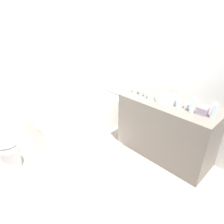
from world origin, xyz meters
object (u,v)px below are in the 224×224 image
at_px(tissue_box, 203,110).
at_px(bath_mat, 102,145).
at_px(water_bottle_4, 179,100).
at_px(water_bottle_5, 142,87).
at_px(drinking_glass_0, 187,105).
at_px(sink_faucet, 173,95).
at_px(water_bottle_3, 135,87).
at_px(bathtub, 78,118).
at_px(drinking_glass_1, 150,96).
at_px(sink_basin, 166,99).
at_px(toilet, 5,146).
at_px(water_bottle_1, 214,111).
at_px(water_bottle_0, 147,91).
at_px(water_bottle_2, 193,105).

distance_m(tissue_box, bath_mat, 1.61).
relative_size(water_bottle_4, water_bottle_5, 0.87).
bearing_deg(drinking_glass_0, sink_faucet, 59.66).
xyz_separation_m(water_bottle_3, water_bottle_5, (0.00, -0.13, 0.02)).
bearing_deg(water_bottle_3, drinking_glass_0, -85.88).
xyz_separation_m(drinking_glass_0, bath_mat, (-0.54, 1.03, -0.89)).
relative_size(bathtub, bath_mat, 3.03).
xyz_separation_m(drinking_glass_1, tissue_box, (0.09, -0.70, -0.00)).
bearing_deg(sink_basin, water_bottle_5, 98.78).
bearing_deg(water_bottle_4, drinking_glass_0, -66.87).
xyz_separation_m(toilet, sink_basin, (1.78, -1.31, 0.56)).
bearing_deg(water_bottle_3, sink_faucet, -65.22).
distance_m(water_bottle_1, water_bottle_4, 0.42).
relative_size(sink_faucet, drinking_glass_1, 1.53).
height_order(toilet, drinking_glass_1, drinking_glass_1).
height_order(water_bottle_0, bath_mat, water_bottle_0).
height_order(bathtub, sink_basin, bathtub).
bearing_deg(water_bottle_0, toilet, 148.89).
relative_size(water_bottle_1, bath_mat, 0.36).
xyz_separation_m(water_bottle_2, water_bottle_4, (0.01, 0.18, 0.00)).
xyz_separation_m(sink_faucet, tissue_box, (-0.18, -0.50, 0.01)).
bearing_deg(water_bottle_0, bath_mat, 136.97).
relative_size(bathtub, sink_basin, 5.39).
distance_m(toilet, water_bottle_1, 2.69).
distance_m(sink_basin, water_bottle_2, 0.40).
xyz_separation_m(bathtub, drinking_glass_0, (0.56, -1.63, 0.62)).
relative_size(bathtub, drinking_glass_1, 16.14).
xyz_separation_m(sink_basin, water_bottle_2, (-0.05, -0.39, 0.06)).
distance_m(toilet, bath_mat, 1.40).
bearing_deg(drinking_glass_1, water_bottle_3, 84.30).
bearing_deg(water_bottle_2, toilet, 135.35).
relative_size(toilet, water_bottle_1, 3.56).
height_order(toilet, water_bottle_3, water_bottle_3).
bearing_deg(water_bottle_1, water_bottle_3, 92.02).
bearing_deg(water_bottle_2, sink_basin, 82.04).
bearing_deg(water_bottle_0, drinking_glass_0, -83.57).
xyz_separation_m(bathtub, sink_basin, (0.56, -1.33, 0.61)).
xyz_separation_m(bathtub, toilet, (-1.22, -0.02, 0.05)).
xyz_separation_m(water_bottle_3, water_bottle_4, (0.02, -0.71, 0.01)).
xyz_separation_m(water_bottle_2, drinking_glass_0, (0.05, 0.09, -0.06)).
bearing_deg(sink_basin, water_bottle_0, 103.41).
xyz_separation_m(toilet, drinking_glass_1, (1.69, -1.11, 0.57)).
bearing_deg(water_bottle_4, water_bottle_5, 91.56).
distance_m(water_bottle_4, drinking_glass_0, 0.12).
bearing_deg(tissue_box, water_bottle_0, 94.78).
distance_m(toilet, drinking_glass_0, 2.47).
xyz_separation_m(water_bottle_0, bath_mat, (-0.48, 0.45, -0.94)).
relative_size(sink_faucet, water_bottle_2, 0.72).
bearing_deg(drinking_glass_0, sink_basin, 89.69).
distance_m(water_bottle_5, drinking_glass_0, 0.69).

